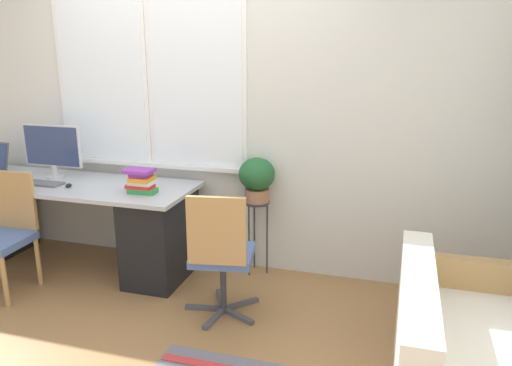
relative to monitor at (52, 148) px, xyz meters
The scene contains 11 objects.
ground_plane 1.58m from the monitor, 21.90° to the right, with size 14.00×14.00×0.00m, color #9E7042.
wall_back_with_window 1.24m from the monitor, 16.52° to the left, with size 9.00×0.12×2.70m.
desk 0.62m from the monitor, 28.83° to the right, with size 2.13×0.72×0.73m.
monitor is the anchor object (origin of this frame).
keyboard 0.32m from the monitor, 87.29° to the right, with size 0.40×0.13×0.02m.
mouse 0.44m from the monitor, 37.33° to the right, with size 0.04×0.06×0.03m.
book_stack 0.96m from the monitor, 12.14° to the right, with size 0.24×0.18×0.19m.
desk_chair_wooden 0.79m from the monitor, 92.04° to the right, with size 0.42×0.43×0.89m.
office_chair_swivel 1.84m from the monitor, 17.77° to the right, with size 0.53×0.53×0.91m.
plant_stand 1.79m from the monitor, ahead, with size 0.20×0.20×0.61m.
potted_plant 1.74m from the monitor, ahead, with size 0.29×0.29×0.35m.
Camera 1 is at (1.63, -2.96, 1.82)m, focal length 35.00 mm.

